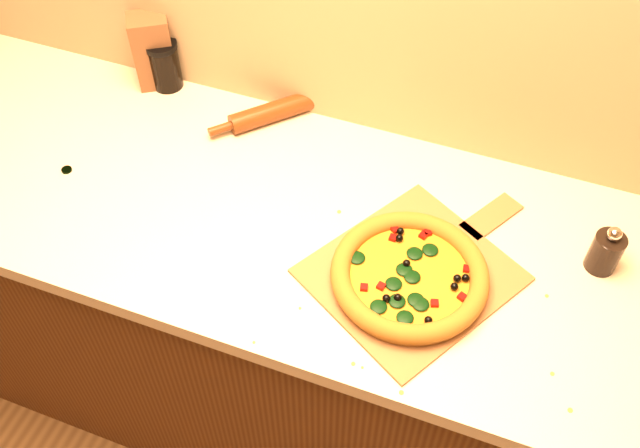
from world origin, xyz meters
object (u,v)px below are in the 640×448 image
(pizza_peel, at_px, (416,271))
(dark_jar, at_px, (165,64))
(rolling_pin, at_px, (278,110))
(pizza, at_px, (409,275))
(pepper_grinder, at_px, (606,251))

(pizza_peel, xyz_separation_m, dark_jar, (-0.75, 0.35, 0.06))
(pizza_peel, height_order, rolling_pin, rolling_pin)
(rolling_pin, xyz_separation_m, dark_jar, (-0.31, 0.02, 0.04))
(pizza_peel, bearing_deg, rolling_pin, 172.87)
(pizza_peel, distance_m, pizza, 0.04)
(pepper_grinder, xyz_separation_m, dark_jar, (-1.10, 0.20, 0.02))
(pizza, bearing_deg, pepper_grinder, 27.00)
(pizza_peel, bearing_deg, pepper_grinder, 52.87)
(pizza_peel, distance_m, dark_jar, 0.83)
(pizza_peel, bearing_deg, dark_jar, -174.96)
(pepper_grinder, xyz_separation_m, rolling_pin, (-0.79, 0.19, -0.02))
(pizza, bearing_deg, dark_jar, 152.93)
(pizza, distance_m, dark_jar, 0.84)
(rolling_pin, bearing_deg, pepper_grinder, -13.26)
(pepper_grinder, bearing_deg, rolling_pin, 166.74)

